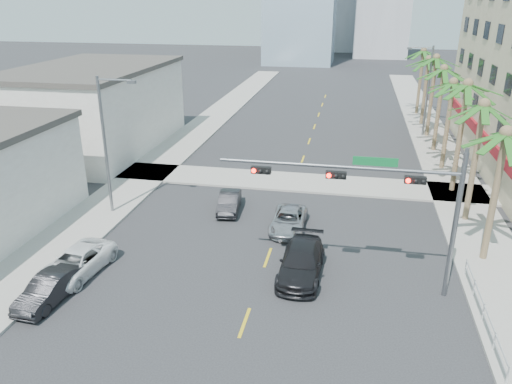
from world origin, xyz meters
The scene contains 21 objects.
sidewalk_right centered at (12.00, 20.00, 0.07)m, with size 4.00×120.00×0.15m, color gray.
sidewalk_left centered at (-12.00, 20.00, 0.07)m, with size 4.00×120.00×0.15m, color gray.
sidewalk_cross centered at (0.00, 22.00, 0.07)m, with size 80.00×4.00×0.15m, color gray.
building_left_far centered at (-19.50, 28.00, 3.60)m, with size 11.00×18.00×7.20m, color beige.
traffic_signal_mast centered at (5.78, 7.95, 5.06)m, with size 11.12×0.54×7.20m.
palm_tree_0 centered at (11.60, 12.00, 7.08)m, with size 4.80×4.80×7.80m.
palm_tree_1 centered at (11.60, 17.20, 7.43)m, with size 4.80×4.80×8.16m.
palm_tree_2 centered at (11.60, 22.40, 7.78)m, with size 4.80×4.80×8.52m.
palm_tree_3 centered at (11.60, 27.60, 7.08)m, with size 4.80×4.80×7.80m.
palm_tree_4 centered at (11.60, 32.80, 7.43)m, with size 4.80×4.80×8.16m.
palm_tree_5 centered at (11.60, 38.00, 7.78)m, with size 4.80×4.80×8.52m.
palm_tree_6 centered at (11.60, 43.20, 7.08)m, with size 4.80×4.80×7.80m.
palm_tree_7 centered at (11.60, 48.40, 7.43)m, with size 4.80×4.80×8.16m.
streetlight_left centered at (-11.00, 14.00, 5.06)m, with size 2.55×0.25×9.00m.
streetlight_right centered at (11.00, 38.00, 5.06)m, with size 2.55×0.25×9.00m.
guardrail centered at (10.30, 6.00, 0.67)m, with size 0.08×8.08×1.00m.
car_parked_mid centered at (-9.40, 3.87, 0.65)m, with size 1.37×3.93×1.30m, color black.
car_parked_far centered at (-9.40, 6.34, 0.68)m, with size 2.24×4.86×1.35m, color white.
car_lane_left centered at (-3.65, 15.85, 0.62)m, with size 1.32×3.79×1.25m, color black.
car_lane_center centered at (0.63, 13.77, 0.61)m, with size 2.03×4.39×1.22m, color #ADADB1.
car_lane_right centered at (2.00, 8.53, 0.75)m, with size 2.11×5.19×1.51m, color black.
Camera 1 is at (4.06, -13.96, 13.53)m, focal length 35.00 mm.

